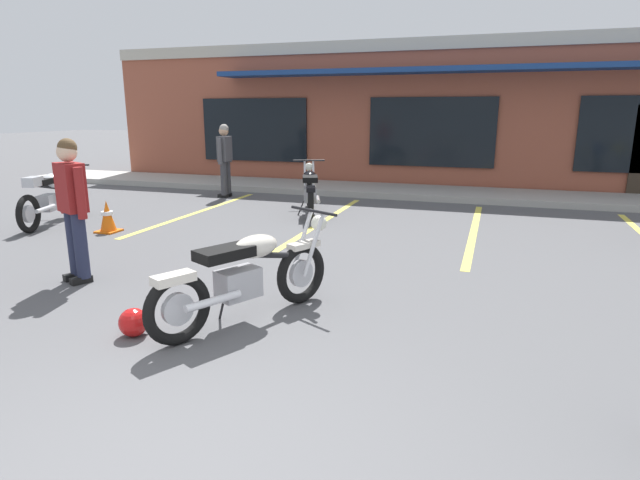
{
  "coord_description": "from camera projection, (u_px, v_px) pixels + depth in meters",
  "views": [
    {
      "loc": [
        1.59,
        -1.92,
        1.97
      ],
      "look_at": [
        -0.23,
        3.52,
        0.55
      ],
      "focal_mm": 29.33,
      "sensor_mm": 36.0,
      "label": 1
    }
  ],
  "objects": [
    {
      "name": "motorcycle_blue_standard",
      "position": [
        54.0,
        194.0,
        9.35
      ],
      "size": [
        0.97,
        2.05,
        0.98
      ],
      "color": "black",
      "rests_on": "ground_plane"
    },
    {
      "name": "traffic_cone",
      "position": [
        107.0,
        217.0,
        8.67
      ],
      "size": [
        0.34,
        0.34,
        0.53
      ],
      "color": "orange",
      "rests_on": "ground_plane"
    },
    {
      "name": "sidewalk_kerb",
      "position": [
        423.0,
        192.0,
        12.49
      ],
      "size": [
        22.0,
        1.8,
        0.14
      ],
      "primitive_type": "cube",
      "color": "#A8A59E",
      "rests_on": "ground_plane"
    },
    {
      "name": "painted_stall_lines",
      "position": [
        396.0,
        226.0,
        9.2
      ],
      "size": [
        8.08,
        4.8,
        0.01
      ],
      "color": "#DBCC4C",
      "rests_on": "ground_plane"
    },
    {
      "name": "helmet_on_pavement",
      "position": [
        134.0,
        322.0,
        4.68
      ],
      "size": [
        0.26,
        0.26,
        0.26
      ],
      "color": "#B71414",
      "rests_on": "ground_plane"
    },
    {
      "name": "motorcycle_red_sportbike",
      "position": [
        310.0,
        190.0,
        10.18
      ],
      "size": [
        1.05,
        2.02,
        0.98
      ],
      "color": "black",
      "rests_on": "ground_plane"
    },
    {
      "name": "brick_storefront_building",
      "position": [
        443.0,
        115.0,
        15.32
      ],
      "size": [
        18.21,
        6.12,
        3.7
      ],
      "color": "brown",
      "rests_on": "ground_plane"
    },
    {
      "name": "ground_plane",
      "position": [
        337.0,
        290.0,
        5.91
      ],
      "size": [
        80.0,
        80.0,
        0.0
      ],
      "primitive_type": "plane",
      "color": "#515154"
    },
    {
      "name": "motorcycle_foreground_classic",
      "position": [
        247.0,
        275.0,
        4.95
      ],
      "size": [
        1.22,
        1.94,
        0.98
      ],
      "color": "black",
      "rests_on": "ground_plane"
    },
    {
      "name": "person_in_shorts_foreground",
      "position": [
        72.0,
        202.0,
        6.0
      ],
      "size": [
        0.58,
        0.39,
        1.68
      ],
      "color": "black",
      "rests_on": "ground_plane"
    },
    {
      "name": "person_by_back_row",
      "position": [
        225.0,
        156.0,
        12.04
      ],
      "size": [
        0.29,
        0.61,
        1.68
      ],
      "color": "black",
      "rests_on": "ground_plane"
    }
  ]
}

